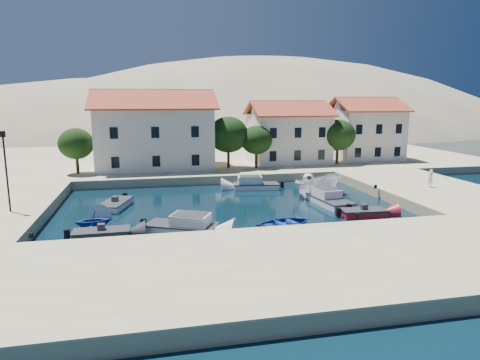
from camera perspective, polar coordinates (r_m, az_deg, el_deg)
name	(u,v)px	position (r m, az deg, el deg)	size (l,w,h in m)	color
ground	(254,241)	(29.56, 1.93, -8.17)	(400.00, 400.00, 0.00)	black
quay_south	(281,268)	(23.98, 5.50, -11.55)	(52.00, 12.00, 1.00)	tan
quay_east	(428,191)	(46.99, 23.74, -1.31)	(11.00, 20.00, 1.00)	tan
quay_north	(207,159)	(66.34, -4.39, 2.85)	(80.00, 36.00, 1.00)	tan
hills	(227,190)	(156.73, -1.80, -1.40)	(254.00, 176.00, 99.00)	gray
building_left	(154,128)	(55.24, -11.34, 6.76)	(14.70, 9.45, 9.70)	white
building_mid	(288,131)	(59.36, 6.42, 6.47)	(10.50, 8.40, 8.30)	white
building_right	(365,128)	(65.04, 16.29, 6.70)	(9.45, 8.40, 8.80)	white
trees	(240,137)	(53.99, 0.03, 5.71)	(37.30, 5.30, 6.45)	#382314
lamppost	(6,164)	(37.01, -28.78, 1.92)	(0.35, 0.25, 6.22)	black
bollards	(277,209)	(33.53, 4.98, -3.86)	(29.36, 9.56, 0.30)	black
motorboat_grey_sw	(102,234)	(31.59, -17.96, -6.89)	(3.89, 1.77, 1.25)	#333338
cabin_cruiser_south	(182,226)	(31.64, -7.79, -6.08)	(5.61, 4.24, 1.60)	white
rowboat_south	(286,228)	(32.75, 6.15, -6.33)	(3.28, 4.59, 0.95)	#1B3997
motorboat_red_se	(364,213)	(36.89, 16.15, -4.26)	(3.82, 1.89, 1.25)	maroon
cabin_cruiser_east	(330,199)	(40.24, 11.89, -2.56)	(2.78, 5.73, 1.60)	white
boat_east	(318,196)	(43.64, 10.32, -2.11)	(2.17, 5.78, 2.23)	white
motorboat_white_ne	(309,182)	(48.90, 9.16, -0.33)	(2.37, 3.36, 1.25)	white
rowboat_west	(94,227)	(34.49, -18.95, -5.98)	(2.31, 2.67, 1.41)	#1B3997
motorboat_white_west	(115,205)	(39.80, -16.30, -3.19)	(3.15, 4.82, 1.25)	white
cabin_cruiser_north	(256,185)	(46.25, 2.14, -0.61)	(5.10, 2.72, 1.60)	white
pedestrian	(430,178)	(46.08, 24.03, 0.20)	(0.65, 0.43, 1.78)	silver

